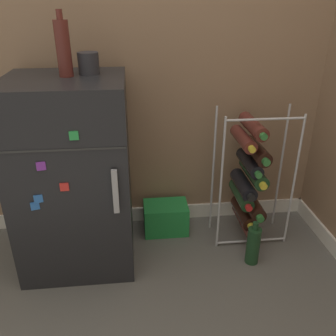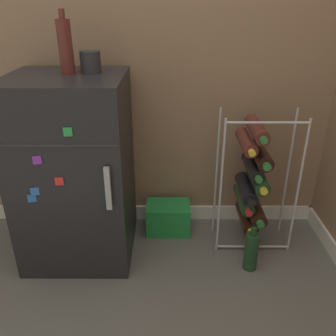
# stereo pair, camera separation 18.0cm
# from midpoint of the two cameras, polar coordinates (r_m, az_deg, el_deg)

# --- Properties ---
(ground_plane) EXTENTS (14.00, 14.00, 0.00)m
(ground_plane) POSITION_cam_midpoint_polar(r_m,az_deg,el_deg) (1.80, 5.73, -18.57)
(ground_plane) COLOR #56544F
(wall_back) EXTENTS (6.63, 0.07, 2.50)m
(wall_back) POSITION_cam_midpoint_polar(r_m,az_deg,el_deg) (1.92, 5.74, 25.11)
(wall_back) COLOR #84664C
(wall_back) RESTS_ON ground_plane
(mini_fridge) EXTENTS (0.54, 0.53, 0.94)m
(mini_fridge) POSITION_cam_midpoint_polar(r_m,az_deg,el_deg) (1.81, -11.91, -0.54)
(mini_fridge) COLOR black
(mini_fridge) RESTS_ON ground_plane
(wine_rack) EXTENTS (0.40, 0.32, 0.75)m
(wine_rack) POSITION_cam_midpoint_polar(r_m,az_deg,el_deg) (1.96, 15.84, -2.69)
(wine_rack) COLOR #B2B2B7
(wine_rack) RESTS_ON ground_plane
(soda_box) EXTENTS (0.25, 0.17, 0.17)m
(soda_box) POSITION_cam_midpoint_polar(r_m,az_deg,el_deg) (2.11, 2.50, -8.00)
(soda_box) COLOR #1E7F38
(soda_box) RESTS_ON ground_plane
(fridge_top_cup) EXTENTS (0.09, 0.09, 0.10)m
(fridge_top_cup) POSITION_cam_midpoint_polar(r_m,az_deg,el_deg) (1.70, -9.25, 16.43)
(fridge_top_cup) COLOR #28282D
(fridge_top_cup) RESTS_ON mini_fridge
(fridge_top_bottle) EXTENTS (0.06, 0.06, 0.27)m
(fridge_top_bottle) POSITION_cam_midpoint_polar(r_m,az_deg,el_deg) (1.66, -13.03, 18.44)
(fridge_top_bottle) COLOR #56231E
(fridge_top_bottle) RESTS_ON mini_fridge
(loose_bottle_floor) EXTENTS (0.07, 0.07, 0.24)m
(loose_bottle_floor) POSITION_cam_midpoint_polar(r_m,az_deg,el_deg) (1.89, 15.96, -12.78)
(loose_bottle_floor) COLOR #19381E
(loose_bottle_floor) RESTS_ON ground_plane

